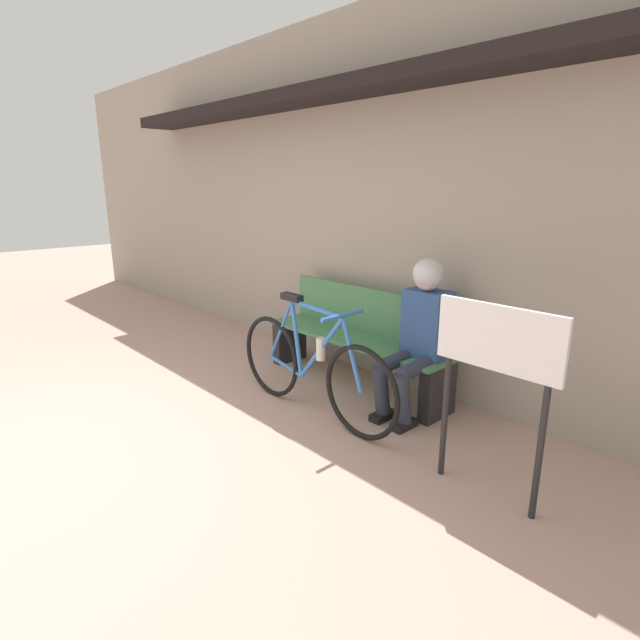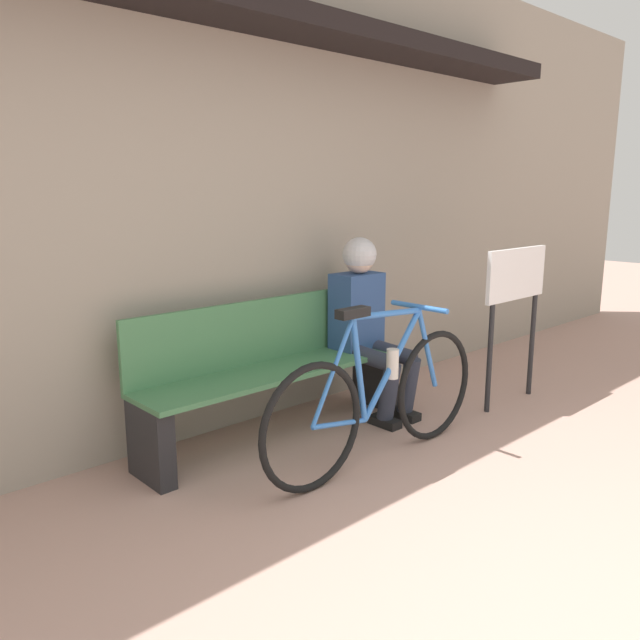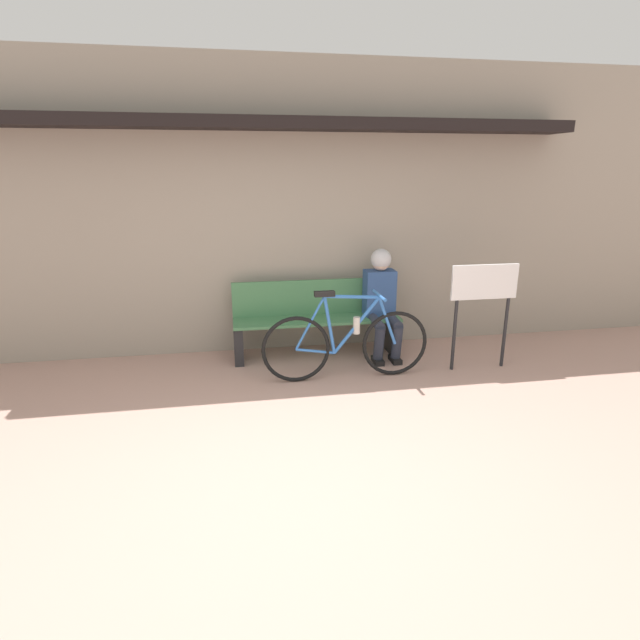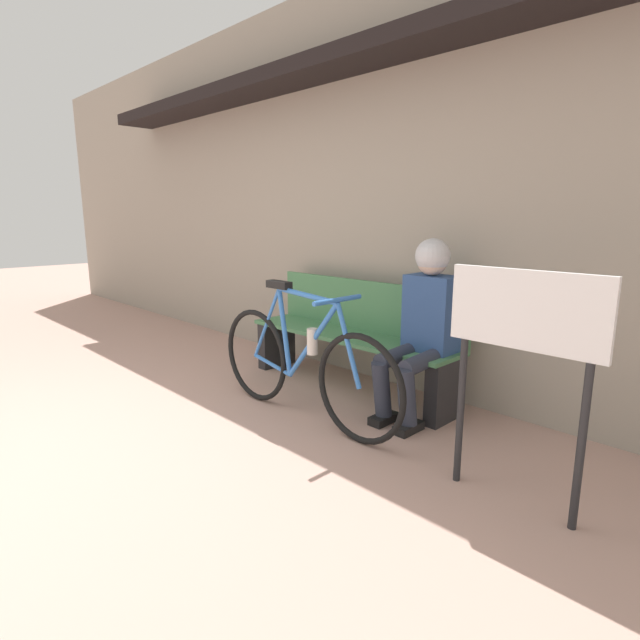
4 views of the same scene
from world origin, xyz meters
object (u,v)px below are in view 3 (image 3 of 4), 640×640
object	(u,v)px
park_bench_near	(316,321)
person_seated	(381,295)
signboard	(484,293)
bicycle	(346,343)

from	to	relation	value
park_bench_near	person_seated	world-z (taller)	person_seated
signboard	person_seated	bearing A→B (deg)	147.60
park_bench_near	bicycle	distance (m)	0.74
park_bench_near	person_seated	xyz separation A→B (m)	(0.72, -0.11, 0.29)
bicycle	person_seated	distance (m)	0.87
park_bench_near	bicycle	xyz separation A→B (m)	(0.19, -0.72, -0.03)
person_seated	signboard	distance (m)	1.09
bicycle	signboard	xyz separation A→B (m)	(1.45, 0.03, 0.45)
bicycle	person_seated	bearing A→B (deg)	48.74
park_bench_near	signboard	world-z (taller)	signboard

